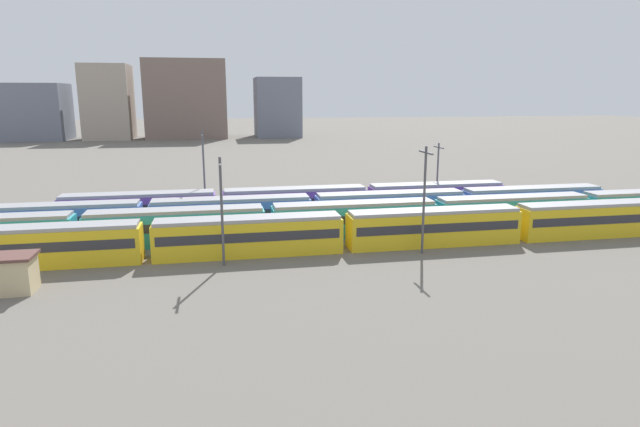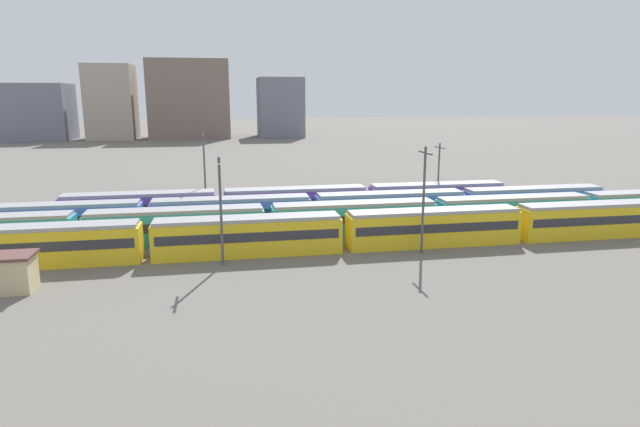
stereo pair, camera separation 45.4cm
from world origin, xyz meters
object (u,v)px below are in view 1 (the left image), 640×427
(train_track_3, at_px, (295,202))
(catenary_pole_2, at_px, (222,206))
(catenary_pole_1, at_px, (204,169))
(catenary_pole_3, at_px, (438,171))
(train_track_2, at_px, (313,210))
(train_track_0, at_px, (517,223))
(train_track_1, at_px, (435,215))
(catenary_pole_0, at_px, (424,195))
(signal_hut, at_px, (12,273))

(train_track_3, relative_size, catenary_pole_2, 5.65)
(catenary_pole_1, xyz_separation_m, catenary_pole_3, (31.59, 0.42, -1.11))
(train_track_2, xyz_separation_m, catenary_pole_1, (-12.53, 8.06, 4.10))
(train_track_0, relative_size, train_track_1, 1.00)
(train_track_1, bearing_deg, train_track_2, 158.34)
(train_track_3, xyz_separation_m, catenary_pole_0, (9.78, -18.35, 3.88))
(catenary_pole_0, distance_m, signal_hut, 35.92)
(catenary_pole_3, bearing_deg, catenary_pole_0, -116.15)
(train_track_0, height_order, train_track_3, same)
(train_track_0, bearing_deg, train_track_2, 152.74)
(catenary_pole_0, relative_size, signal_hut, 2.91)
(train_track_0, distance_m, catenary_pole_2, 31.20)
(catenary_pole_3, bearing_deg, train_track_2, -156.01)
(train_track_3, distance_m, catenary_pole_0, 21.15)
(train_track_0, xyz_separation_m, catenary_pole_2, (-30.85, -2.90, 3.58))
(train_track_2, height_order, catenary_pole_3, catenary_pole_3)
(catenary_pole_3, bearing_deg, train_track_1, -113.57)
(signal_hut, bearing_deg, catenary_pole_1, 60.02)
(train_track_0, height_order, train_track_2, same)
(train_track_0, xyz_separation_m, catenary_pole_0, (-11.74, -2.75, 3.88))
(train_track_1, xyz_separation_m, train_track_3, (-14.43, 10.40, -0.00))
(catenary_pole_0, relative_size, catenary_pole_1, 0.96)
(catenary_pole_3, xyz_separation_m, signal_hut, (-46.08, -25.54, -3.34))
(signal_hut, bearing_deg, catenary_pole_2, 12.95)
(train_track_1, distance_m, catenary_pole_2, 25.36)
(train_track_3, distance_m, catenary_pole_3, 20.88)
(train_track_1, xyz_separation_m, signal_hut, (-40.11, -11.86, -0.35))
(catenary_pole_0, xyz_separation_m, catenary_pole_2, (-19.11, -0.15, -0.30))
(catenary_pole_0, distance_m, catenary_pole_2, 19.12)
(train_track_3, height_order, catenary_pole_3, catenary_pole_3)
(train_track_0, height_order, catenary_pole_0, catenary_pole_0)
(train_track_2, xyz_separation_m, catenary_pole_0, (8.44, -13.15, 3.88))
(catenary_pole_3, bearing_deg, train_track_0, -86.61)
(train_track_2, bearing_deg, catenary_pole_2, -128.75)
(train_track_2, bearing_deg, catenary_pole_1, 147.23)
(train_track_0, height_order, catenary_pole_2, catenary_pole_2)
(train_track_3, bearing_deg, train_track_1, -35.78)
(train_track_0, xyz_separation_m, catenary_pole_1, (-32.71, 18.46, 4.10))
(catenary_pole_0, height_order, catenary_pole_2, catenary_pole_0)
(signal_hut, bearing_deg, catenary_pole_0, 6.29)
(catenary_pole_2, bearing_deg, catenary_pole_0, 0.45)
(train_track_1, relative_size, catenary_pole_3, 12.89)
(train_track_2, bearing_deg, train_track_1, -21.66)
(catenary_pole_0, bearing_deg, catenary_pole_3, 63.85)
(train_track_1, bearing_deg, catenary_pole_1, 152.63)
(catenary_pole_0, relative_size, catenary_pole_2, 1.06)
(train_track_3, relative_size, catenary_pole_3, 6.39)
(train_track_2, relative_size, catenary_pole_3, 8.56)
(train_track_0, distance_m, catenary_pole_1, 37.78)
(train_track_1, relative_size, catenary_pole_1, 10.34)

